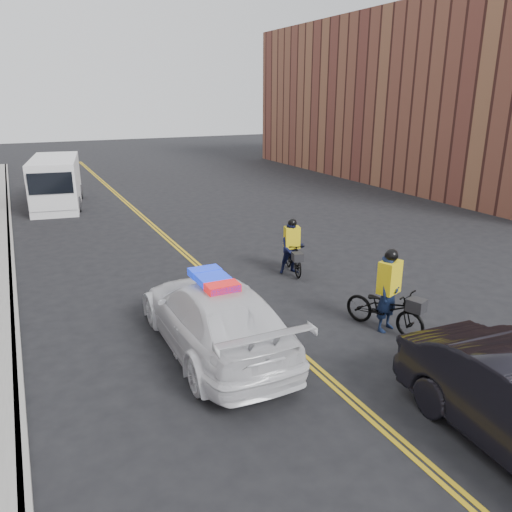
{
  "coord_description": "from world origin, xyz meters",
  "views": [
    {
      "loc": [
        -5.49,
        -9.87,
        5.85
      ],
      "look_at": [
        0.6,
        2.69,
        1.3
      ],
      "focal_mm": 35.0,
      "sensor_mm": 36.0,
      "label": 1
    }
  ],
  "objects": [
    {
      "name": "center_line_left",
      "position": [
        -0.08,
        8.0,
        0.01
      ],
      "size": [
        0.1,
        60.0,
        0.01
      ],
      "primitive_type": "cube",
      "color": "gold",
      "rests_on": "ground"
    },
    {
      "name": "police_cruiser",
      "position": [
        -1.69,
        0.24,
        0.86
      ],
      "size": [
        2.41,
        5.87,
        1.86
      ],
      "rotation": [
        0.0,
        0.0,
        3.14
      ],
      "color": "white",
      "rests_on": "ground"
    },
    {
      "name": "ground",
      "position": [
        0.0,
        0.0,
        0.0
      ],
      "size": [
        120.0,
        120.0,
        0.0
      ],
      "primitive_type": "plane",
      "color": "black",
      "rests_on": "ground"
    },
    {
      "name": "center_line_right",
      "position": [
        0.08,
        8.0,
        0.01
      ],
      "size": [
        0.1,
        60.0,
        0.01
      ],
      "primitive_type": "cube",
      "color": "gold",
      "rests_on": "ground"
    },
    {
      "name": "curb",
      "position": [
        -6.0,
        8.0,
        0.07
      ],
      "size": [
        0.2,
        60.0,
        0.15
      ],
      "primitive_type": "cube",
      "color": "gray",
      "rests_on": "ground"
    },
    {
      "name": "building_across",
      "position": [
        22.0,
        18.0,
        5.5
      ],
      "size": [
        12.0,
        30.0,
        11.0
      ],
      "primitive_type": "cube",
      "color": "brown",
      "rests_on": "ground"
    },
    {
      "name": "cargo_van",
      "position": [
        -3.53,
        18.78,
        1.27
      ],
      "size": [
        3.18,
        6.48,
        2.6
      ],
      "rotation": [
        0.0,
        0.0,
        -0.15
      ],
      "color": "white",
      "rests_on": "ground"
    },
    {
      "name": "cyclist_far",
      "position": [
        2.61,
        4.07,
        0.75
      ],
      "size": [
        0.98,
        1.96,
        1.91
      ],
      "rotation": [
        0.0,
        0.0,
        -0.24
      ],
      "color": "black",
      "rests_on": "ground"
    },
    {
      "name": "cyclist_near",
      "position": [
        2.69,
        -0.74,
        0.76
      ],
      "size": [
        1.51,
        2.37,
        2.19
      ],
      "rotation": [
        0.0,
        0.0,
        0.36
      ],
      "color": "black",
      "rests_on": "ground"
    }
  ]
}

